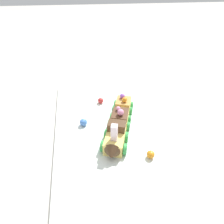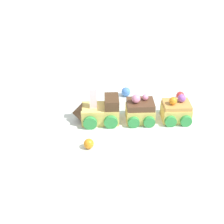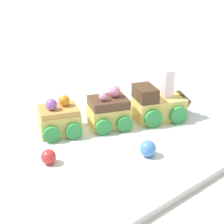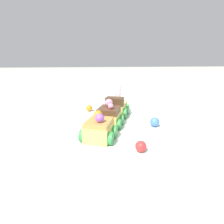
% 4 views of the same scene
% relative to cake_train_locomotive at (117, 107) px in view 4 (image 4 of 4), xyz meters
% --- Properties ---
extents(ground_plane, '(10.00, 10.00, 0.00)m').
position_rel_cake_train_locomotive_xyz_m(ground_plane, '(-0.08, 0.02, -0.04)').
color(ground_plane, beige).
extents(display_board, '(0.72, 0.42, 0.01)m').
position_rel_cake_train_locomotive_xyz_m(display_board, '(-0.08, 0.02, -0.03)').
color(display_board, silver).
rests_on(display_board, ground_plane).
extents(cake_train_locomotive, '(0.13, 0.10, 0.10)m').
position_rel_cake_train_locomotive_xyz_m(cake_train_locomotive, '(0.00, 0.00, 0.00)').
color(cake_train_locomotive, '#EACC66').
rests_on(cake_train_locomotive, display_board).
extents(cake_car_chocolate, '(0.09, 0.10, 0.08)m').
position_rel_cake_train_locomotive_xyz_m(cake_car_chocolate, '(-0.10, 0.04, -0.00)').
color(cake_car_chocolate, '#EACC66').
rests_on(cake_car_chocolate, display_board).
extents(cake_car_caramel, '(0.09, 0.10, 0.07)m').
position_rel_cake_train_locomotive_xyz_m(cake_car_caramel, '(-0.18, 0.08, -0.00)').
color(cake_car_caramel, '#EACC66').
rests_on(cake_car_caramel, display_board).
extents(gumball_red, '(0.02, 0.02, 0.02)m').
position_rel_cake_train_locomotive_xyz_m(gumball_red, '(-0.26, -0.00, -0.02)').
color(gumball_red, red).
rests_on(gumball_red, display_board).
extents(gumball_orange, '(0.02, 0.02, 0.02)m').
position_rel_cake_train_locomotive_xyz_m(gumball_orange, '(0.06, 0.09, -0.02)').
color(gumball_orange, orange).
rests_on(gumball_orange, display_board).
extents(gumball_blue, '(0.03, 0.03, 0.03)m').
position_rel_cake_train_locomotive_xyz_m(gumball_blue, '(-0.13, -0.08, -0.01)').
color(gumball_blue, '#4C84E0').
rests_on(gumball_blue, display_board).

